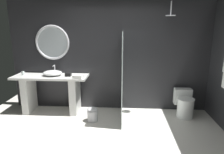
{
  "coord_description": "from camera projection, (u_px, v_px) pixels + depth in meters",
  "views": [
    {
      "loc": [
        0.34,
        -2.89,
        1.99
      ],
      "look_at": [
        0.1,
        0.75,
        1.07
      ],
      "focal_mm": 32.37,
      "sensor_mm": 36.0,
      "label": 1
    }
  ],
  "objects": [
    {
      "name": "round_wall_mirror",
      "position": [
        52.0,
        43.0,
        4.75
      ],
      "size": [
        0.82,
        0.06,
        0.82
      ],
      "color": "silver"
    },
    {
      "name": "tumbler_cup",
      "position": [
        23.0,
        73.0,
        4.71
      ],
      "size": [
        0.07,
        0.07,
        0.09
      ],
      "primitive_type": "cylinder",
      "color": "silver",
      "rests_on": "vanity_counter"
    },
    {
      "name": "vessel_sink",
      "position": [
        53.0,
        73.0,
        4.65
      ],
      "size": [
        0.44,
        0.36,
        0.22
      ],
      "color": "white",
      "rests_on": "vanity_counter"
    },
    {
      "name": "vanity_counter",
      "position": [
        51.0,
        90.0,
        4.74
      ],
      "size": [
        1.71,
        0.59,
        0.89
      ],
      "color": "silver",
      "rests_on": "ground_plane"
    },
    {
      "name": "tissue_box",
      "position": [
        68.0,
        74.0,
        4.61
      ],
      "size": [
        0.13,
        0.13,
        0.08
      ],
      "primitive_type": "cube",
      "color": "black",
      "rests_on": "vanity_counter"
    },
    {
      "name": "shower_glass_panel",
      "position": [
        122.0,
        77.0,
        4.31
      ],
      "size": [
        0.02,
        1.11,
        1.9
      ],
      "primitive_type": "cube",
      "color": "silver",
      "rests_on": "ground_plane"
    },
    {
      "name": "folded_hand_towel",
      "position": [
        78.0,
        77.0,
        4.42
      ],
      "size": [
        0.24,
        0.2,
        0.07
      ],
      "primitive_type": "cube",
      "rotation": [
        0.0,
        0.0,
        -0.18
      ],
      "color": "white",
      "rests_on": "vanity_counter"
    },
    {
      "name": "waste_bin",
      "position": [
        92.0,
        114.0,
        4.34
      ],
      "size": [
        0.22,
        0.22,
        0.31
      ],
      "color": "silver",
      "rests_on": "ground_plane"
    },
    {
      "name": "toilet",
      "position": [
        184.0,
        104.0,
        4.58
      ],
      "size": [
        0.39,
        0.57,
        0.59
      ],
      "color": "white",
      "rests_on": "ground_plane"
    },
    {
      "name": "back_wall_panel",
      "position": [
        111.0,
        56.0,
        4.83
      ],
      "size": [
        4.8,
        0.1,
        2.6
      ],
      "primitive_type": "cube",
      "color": "#232326",
      "rests_on": "ground_plane"
    },
    {
      "name": "rain_shower_head",
      "position": [
        171.0,
        14.0,
        4.18
      ],
      "size": [
        0.2,
        0.2,
        0.3
      ],
      "color": "silver"
    },
    {
      "name": "ground_plane",
      "position": [
        103.0,
        152.0,
        3.3
      ],
      "size": [
        5.76,
        5.76,
        0.0
      ],
      "primitive_type": "plane",
      "color": "silver"
    }
  ]
}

